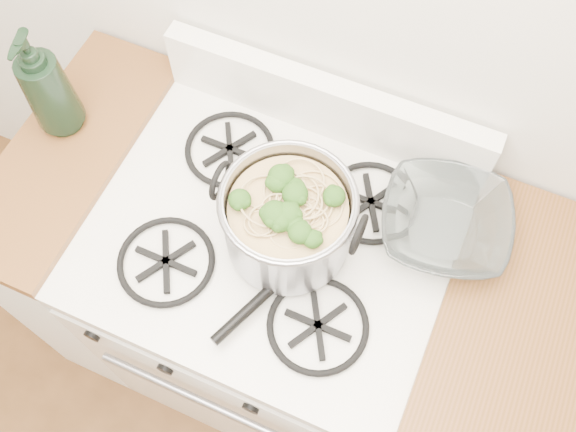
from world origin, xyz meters
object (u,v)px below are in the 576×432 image
(gas_range, at_px, (274,305))
(stock_pot, at_px, (288,220))
(spatula, at_px, (307,255))
(glass_bowl, at_px, (443,227))
(bottle, at_px, (44,83))

(gas_range, distance_m, stock_pot, 0.58)
(stock_pot, distance_m, spatula, 0.09)
(stock_pot, height_order, glass_bowl, stock_pot)
(bottle, bearing_deg, gas_range, -20.16)
(glass_bowl, bearing_deg, bottle, -174.55)
(glass_bowl, bearing_deg, stock_pot, -152.75)
(stock_pot, relative_size, glass_bowl, 2.78)
(stock_pot, xyz_separation_m, glass_bowl, (0.29, 0.15, -0.07))
(stock_pot, bearing_deg, spatula, -25.17)
(gas_range, xyz_separation_m, glass_bowl, (0.33, 0.15, 0.50))
(gas_range, distance_m, glass_bowl, 0.62)
(gas_range, height_order, spatula, spatula)
(gas_range, height_order, bottle, bottle)
(gas_range, bearing_deg, spatula, -15.23)
(spatula, bearing_deg, glass_bowl, 57.90)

